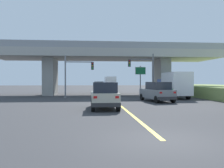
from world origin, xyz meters
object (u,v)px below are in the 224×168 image
box_truck (174,85)px  traffic_signal_nearside (145,70)px  suv_lead (104,95)px  highway_sign (140,74)px  sedan_oncoming (99,87)px  traffic_signal_farside (76,71)px  semi_truck_distant (110,83)px  suv_crossing (157,92)px

box_truck → traffic_signal_nearside: traffic_signal_nearside is taller
suv_lead → highway_sign: 17.04m
suv_lead → sedan_oncoming: size_ratio=1.00×
traffic_signal_nearside → traffic_signal_farside: 8.94m
suv_lead → sedan_oncoming: 26.20m
traffic_signal_farside → box_truck: bearing=-6.3°
box_truck → traffic_signal_nearside: size_ratio=1.15×
traffic_signal_nearside → semi_truck_distant: bearing=95.4°
suv_lead → traffic_signal_farside: bearing=104.1°
highway_sign → semi_truck_distant: highway_sign is taller
traffic_signal_nearside → box_truck: bearing=-34.9°
suv_crossing → sedan_oncoming: same height
traffic_signal_nearside → highway_sign: 3.44m
box_truck → sedan_oncoming: bearing=118.3°
traffic_signal_farside → semi_truck_distant: bearing=76.2°
semi_truck_distant → traffic_signal_nearside: bearing=-84.6°
suv_lead → highway_sign: bearing=68.6°
sedan_oncoming → highway_sign: 12.09m
highway_sign → suv_crossing: bearing=-92.3°
box_truck → traffic_signal_farside: (-12.05, 1.34, 1.68)m
highway_sign → semi_truck_distant: size_ratio=0.57×
traffic_signal_nearside → highway_sign: bearing=87.1°
traffic_signal_farside → highway_sign: 10.02m
suv_lead → box_truck: (9.17, 10.12, 0.63)m
sedan_oncoming → highway_sign: (5.67, -10.46, 2.14)m
suv_crossing → sedan_oncoming: size_ratio=1.13×
highway_sign → sedan_oncoming: bearing=118.5°
suv_lead → traffic_signal_farside: 12.04m
suv_crossing → traffic_signal_nearside: (0.23, 6.52, 2.58)m
sedan_oncoming → highway_sign: size_ratio=1.04×
sedan_oncoming → semi_truck_distant: size_ratio=0.59×
traffic_signal_farside → highway_sign: size_ratio=1.23×
suv_lead → semi_truck_distant: size_ratio=0.59×
suv_crossing → semi_truck_distant: semi_truck_distant is taller
semi_truck_distant → suv_crossing: bearing=-86.1°
box_truck → semi_truck_distant: (-5.57, 27.71, 0.01)m
box_truck → highway_sign: size_ratio=1.51×
suv_lead → suv_crossing: size_ratio=0.88×
suv_crossing → sedan_oncoming: 21.06m
suv_crossing → highway_sign: size_ratio=1.17×
traffic_signal_farside → sedan_oncoming: bearing=77.0°
suv_lead → traffic_signal_nearside: (6.01, 12.33, 2.58)m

